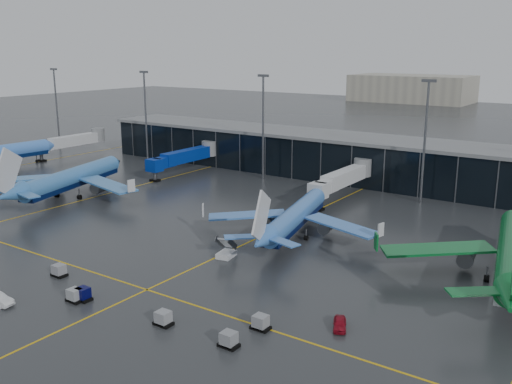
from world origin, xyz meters
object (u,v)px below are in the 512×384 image
Objects in this scene: airliner_arkefly at (72,167)px; airliner_klm_near at (296,204)px; mobile_airstair at (226,252)px; service_van_red at (340,324)px; baggage_carts at (139,305)px.

airliner_arkefly is 54.27m from airliner_klm_near.
mobile_airstair is (-3.33, -15.23, -4.84)m from airliner_klm_near.
mobile_airstair is at bearing 130.26° from service_van_red.
airliner_klm_near is at bearing 88.88° from baggage_carts.
service_van_red is (75.83, -22.26, -5.90)m from airliner_arkefly.
service_van_red is (25.05, -11.15, -0.14)m from mobile_airstair.
airliner_klm_near is 9.93× the size of service_van_red.
airliner_arkefly is at bearing 157.25° from mobile_airstair.
airliner_klm_near reaches higher than service_van_red.
airliner_arkefly is 52.30m from mobile_airstair.
baggage_carts is 9.43× the size of service_van_red.
mobile_airstair is (50.78, -11.11, -5.76)m from airliner_arkefly.
airliner_arkefly is 11.55× the size of service_van_red.
airliner_arkefly reaches higher than airliner_klm_near.
airliner_klm_near is at bearing 67.26° from mobile_airstair.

